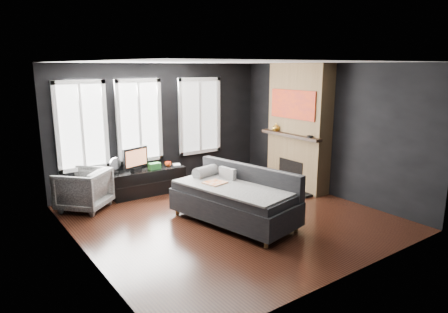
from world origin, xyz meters
TOP-DOWN VIEW (x-y plane):
  - floor at (0.00, 0.00)m, footprint 5.00×5.00m
  - ceiling at (0.00, 0.00)m, footprint 5.00×5.00m
  - wall_back at (0.00, 2.50)m, footprint 5.00×0.02m
  - wall_left at (-2.50, 0.00)m, footprint 0.02×5.00m
  - wall_right at (2.50, 0.00)m, footprint 0.02×5.00m
  - windows at (-0.45, 2.46)m, footprint 4.00×0.16m
  - fireplace at (2.30, 0.60)m, footprint 0.70×1.62m
  - sofa at (-0.07, -0.22)m, footprint 1.55×2.40m
  - stripe_pillow at (0.09, 0.18)m, footprint 0.14×0.37m
  - armchair at (-1.95, 1.95)m, footprint 1.12×1.12m
  - media_console at (-0.58, 2.10)m, footprint 1.57×0.54m
  - monitor at (-0.82, 2.13)m, footprint 0.63×0.30m
  - desk_fan at (-1.24, 2.15)m, footprint 0.27×0.27m
  - mug at (-0.11, 2.06)m, footprint 0.15×0.14m
  - book at (0.03, 2.11)m, footprint 0.15×0.07m
  - storage_box at (-0.45, 2.03)m, footprint 0.24×0.16m
  - mantel_vase at (2.05, 1.05)m, footprint 0.23×0.23m
  - mantel_clock at (2.05, 0.05)m, footprint 0.14×0.14m

SIDE VIEW (x-z plane):
  - floor at x=0.00m, z-range 0.00..0.00m
  - media_console at x=-0.58m, z-range 0.00..0.53m
  - armchair at x=-1.95m, z-range 0.00..0.84m
  - sofa at x=-0.07m, z-range 0.00..0.95m
  - storage_box at x=-0.45m, z-range 0.53..0.66m
  - mug at x=-0.11m, z-range 0.53..0.66m
  - book at x=0.03m, z-range 0.53..0.75m
  - stripe_pillow at x=0.09m, z-range 0.51..0.87m
  - desk_fan at x=-1.24m, z-range 0.53..0.87m
  - monitor at x=-0.82m, z-range 0.53..1.08m
  - mantel_clock at x=2.05m, z-range 1.23..1.27m
  - mantel_vase at x=2.05m, z-range 1.23..1.40m
  - wall_back at x=0.00m, z-range 0.00..2.70m
  - wall_left at x=-2.50m, z-range 0.00..2.70m
  - wall_right at x=2.50m, z-range 0.00..2.70m
  - fireplace at x=2.30m, z-range 0.00..2.70m
  - windows at x=-0.45m, z-range 1.50..3.26m
  - ceiling at x=0.00m, z-range 2.70..2.70m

